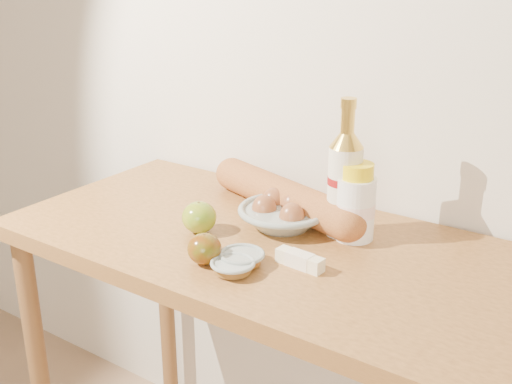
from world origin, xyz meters
TOP-DOWN VIEW (x-y plane):
  - back_wall at (0.00, 1.51)m, footprint 3.50×0.02m
  - table at (0.00, 1.18)m, footprint 1.20×0.60m
  - bourbon_bottle at (0.14, 1.30)m, footprint 0.10×0.10m
  - cream_bottle at (0.17, 1.30)m, footprint 0.11×0.11m
  - egg_bowl at (0.00, 1.26)m, footprint 0.23×0.23m
  - baguette at (-0.04, 1.33)m, footprint 0.52×0.23m
  - apple_yellowgreen at (-0.14, 1.12)m, footprint 0.09×0.09m
  - apple_redgreen_front at (-0.03, 1.01)m, footprint 0.09×0.09m
  - sugar_bowl at (0.04, 1.00)m, footprint 0.10×0.10m
  - syrup_bowl at (0.04, 1.05)m, footprint 0.10×0.10m
  - butter_stick at (0.14, 1.10)m, footprint 0.11×0.04m

SIDE VIEW (x-z plane):
  - table at x=0.00m, z-range 0.33..1.23m
  - sugar_bowl at x=0.04m, z-range 0.90..0.93m
  - syrup_bowl at x=0.04m, z-range 0.90..0.93m
  - butter_stick at x=0.14m, z-range 0.90..0.93m
  - egg_bowl at x=0.00m, z-range 0.89..0.97m
  - apple_redgreen_front at x=-0.03m, z-range 0.90..0.97m
  - apple_yellowgreen at x=-0.14m, z-range 0.90..0.97m
  - baguette at x=-0.04m, z-range 0.90..0.99m
  - cream_bottle at x=0.17m, z-range 0.89..1.07m
  - bourbon_bottle at x=0.14m, z-range 0.87..1.19m
  - back_wall at x=0.00m, z-range 0.00..2.60m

